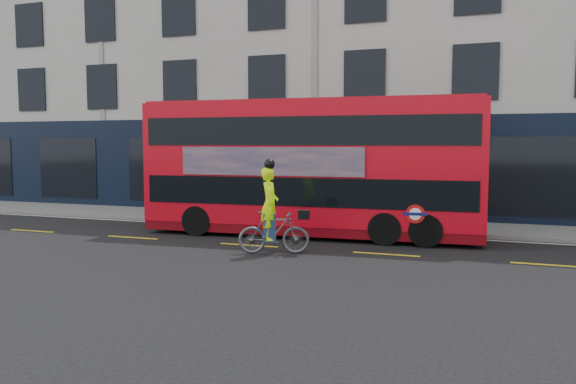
% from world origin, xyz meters
% --- Properties ---
extents(ground, '(120.00, 120.00, 0.00)m').
position_xyz_m(ground, '(0.00, 0.00, 0.00)').
color(ground, black).
rests_on(ground, ground).
extents(pavement, '(60.00, 3.00, 0.12)m').
position_xyz_m(pavement, '(0.00, 6.50, 0.06)').
color(pavement, slate).
rests_on(pavement, ground).
extents(kerb, '(60.00, 0.12, 0.13)m').
position_xyz_m(kerb, '(0.00, 5.00, 0.07)').
color(kerb, slate).
rests_on(kerb, ground).
extents(building_terrace, '(50.00, 10.07, 15.00)m').
position_xyz_m(building_terrace, '(0.00, 12.94, 7.49)').
color(building_terrace, '#B9B5AE').
rests_on(building_terrace, ground).
extents(road_edge_line, '(58.00, 0.10, 0.01)m').
position_xyz_m(road_edge_line, '(0.00, 4.70, 0.00)').
color(road_edge_line, silver).
rests_on(road_edge_line, ground).
extents(lane_dashes, '(58.00, 0.12, 0.01)m').
position_xyz_m(lane_dashes, '(0.00, 1.50, 0.00)').
color(lane_dashes, gold).
rests_on(lane_dashes, ground).
extents(bus, '(10.82, 2.97, 4.32)m').
position_xyz_m(bus, '(1.20, 3.80, 2.21)').
color(bus, red).
rests_on(bus, ground).
extents(cyclist, '(1.99, 1.16, 2.56)m').
position_xyz_m(cyclist, '(1.10, 0.56, 0.86)').
color(cyclist, '#4E5054').
rests_on(cyclist, ground).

